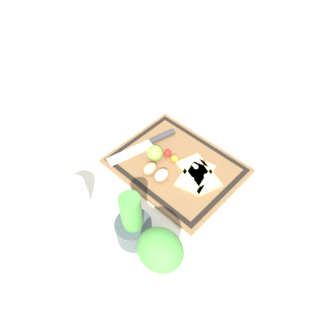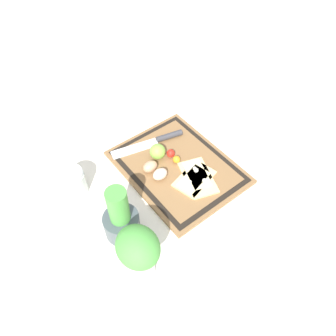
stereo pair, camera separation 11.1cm
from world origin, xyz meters
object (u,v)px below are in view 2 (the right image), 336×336
object	(u,v)px
herb_pot	(121,219)
sauce_jar	(72,184)
egg_brown	(150,166)
herb_glass	(139,252)
pizza_slice_near	(198,177)
egg_pink	(160,174)
cherry_tomato_yellow	(176,159)
pizza_slice_far	(194,179)
cherry_tomato_red	(171,153)
knife	(159,140)
lime	(158,151)

from	to	relation	value
herb_pot	sauce_jar	size ratio (longest dim) A/B	2.13
egg_brown	herb_glass	world-z (taller)	herb_glass
pizza_slice_near	egg_brown	distance (m)	0.16
egg_pink	sauce_jar	size ratio (longest dim) A/B	0.56
pizza_slice_near	cherry_tomato_yellow	bearing A→B (deg)	7.48
pizza_slice_far	sauce_jar	bearing A→B (deg)	57.19
cherry_tomato_red	knife	bearing A→B (deg)	-8.32
herb_glass	cherry_tomato_red	bearing A→B (deg)	-49.30
egg_pink	cherry_tomato_yellow	xyz separation A→B (m)	(0.02, -0.09, -0.01)
egg_brown	sauce_jar	world-z (taller)	sauce_jar
knife	egg_pink	bearing A→B (deg)	144.20
pizza_slice_far	knife	world-z (taller)	pizza_slice_far
pizza_slice_far	egg_brown	xyz separation A→B (m)	(0.12, 0.09, 0.01)
knife	herb_glass	bearing A→B (deg)	137.26
pizza_slice_far	egg_pink	xyz separation A→B (m)	(0.08, 0.08, 0.01)
herb_glass	sauce_jar	bearing A→B (deg)	2.82
knife	lime	bearing A→B (deg)	139.43
egg_pink	sauce_jar	distance (m)	0.29
pizza_slice_far	lime	distance (m)	0.16
pizza_slice_far	egg_pink	bearing A→B (deg)	47.66
pizza_slice_near	egg_brown	world-z (taller)	egg_brown
knife	egg_pink	size ratio (longest dim) A/B	5.17
lime	herb_glass	size ratio (longest dim) A/B	0.28
egg_pink	lime	xyz separation A→B (m)	(0.08, -0.05, 0.01)
pizza_slice_near	herb_glass	world-z (taller)	herb_glass
knife	lime	distance (m)	0.08
pizza_slice_far	herb_glass	distance (m)	0.36
pizza_slice_far	sauce_jar	size ratio (longest dim) A/B	1.68
knife	sauce_jar	bearing A→B (deg)	89.96
cherry_tomato_yellow	knife	bearing A→B (deg)	-6.35
egg_pink	herb_pot	xyz separation A→B (m)	(-0.09, 0.21, 0.04)
pizza_slice_near	sauce_jar	size ratio (longest dim) A/B	1.91
sauce_jar	herb_glass	world-z (taller)	herb_glass
pizza_slice_near	egg_brown	bearing A→B (deg)	40.56
egg_brown	lime	world-z (taller)	lime
cherry_tomato_yellow	lime	bearing A→B (deg)	32.08
knife	herb_glass	distance (m)	0.50
pizza_slice_near	cherry_tomato_red	distance (m)	0.13
knife	herb_pot	size ratio (longest dim) A/B	1.36
herb_pot	herb_glass	bearing A→B (deg)	168.40
lime	cherry_tomato_red	size ratio (longest dim) A/B	1.89
knife	herb_glass	world-z (taller)	herb_glass
lime	sauce_jar	size ratio (longest dim) A/B	0.59
pizza_slice_far	herb_pot	world-z (taller)	herb_pot
egg_pink	lime	size ratio (longest dim) A/B	0.94
pizza_slice_far	egg_pink	size ratio (longest dim) A/B	3.00
lime	cherry_tomato_red	world-z (taller)	lime
egg_pink	herb_glass	bearing A→B (deg)	133.56
sauce_jar	herb_pot	bearing A→B (deg)	-168.54
egg_pink	lime	bearing A→B (deg)	-31.89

